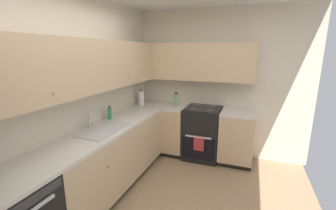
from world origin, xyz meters
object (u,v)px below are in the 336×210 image
Objects in this scene: soap_bottle at (110,113)px; paper_towel_roll at (141,98)px; oven_range at (202,132)px; oil_bottle at (176,100)px.

paper_towel_roll is at bearing -1.19° from soap_bottle.
oven_range is at bearing -82.47° from paper_towel_roll.
oil_bottle is (-0.02, 0.50, 0.57)m from oven_range.
oil_bottle is at bearing 92.10° from oven_range.
oil_bottle reaches higher than soap_bottle.
paper_towel_roll is at bearing 101.69° from oil_bottle.
soap_bottle is 1.28m from oil_bottle.
oven_range is 1.70m from soap_bottle.
soap_bottle is 0.64× the size of paper_towel_roll.
paper_towel_roll reaches higher than oven_range.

